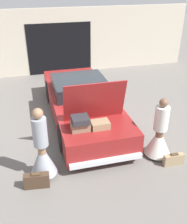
{
  "coord_description": "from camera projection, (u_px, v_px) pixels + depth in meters",
  "views": [
    {
      "loc": [
        -1.5,
        -7.05,
        4.11
      ],
      "look_at": [
        0.0,
        -1.37,
        0.95
      ],
      "focal_mm": 42.0,
      "sensor_mm": 36.0,
      "label": 1
    }
  ],
  "objects": [
    {
      "name": "car",
      "position": [
        82.0,
        102.0,
        8.03
      ],
      "size": [
        1.86,
        5.09,
        1.82
      ],
      "color": "maroon",
      "rests_on": "ground_plane"
    },
    {
      "name": "suitcase_beside_left_person",
      "position": [
        37.0,
        181.0,
        5.58
      ],
      "size": [
        0.55,
        0.22,
        0.37
      ],
      "color": "#473323",
      "rests_on": "ground_plane"
    },
    {
      "name": "person_right",
      "position": [
        159.0,
        136.0,
        6.38
      ],
      "size": [
        0.64,
        0.64,
        1.58
      ],
      "rotation": [
        0.0,
        0.0,
        1.72
      ],
      "color": "brown",
      "rests_on": "ground_plane"
    },
    {
      "name": "garage_wall_back",
      "position": [
        59.0,
        42.0,
        11.46
      ],
      "size": [
        12.0,
        0.14,
        2.8
      ],
      "color": "beige",
      "rests_on": "ground_plane"
    },
    {
      "name": "ground_plane",
      "position": [
        82.0,
        118.0,
        8.29
      ],
      "size": [
        40.0,
        40.0,
        0.0
      ],
      "primitive_type": "plane",
      "color": "slate"
    },
    {
      "name": "person_left",
      "position": [
        42.0,
        153.0,
        5.71
      ],
      "size": [
        0.6,
        0.6,
        1.71
      ],
      "rotation": [
        0.0,
        0.0,
        -1.45
      ],
      "color": "#997051",
      "rests_on": "ground_plane"
    },
    {
      "name": "suitcase_beside_right_person",
      "position": [
        174.0,
        159.0,
        6.26
      ],
      "size": [
        0.51,
        0.13,
        0.31
      ],
      "color": "#9E8460",
      "rests_on": "ground_plane"
    }
  ]
}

